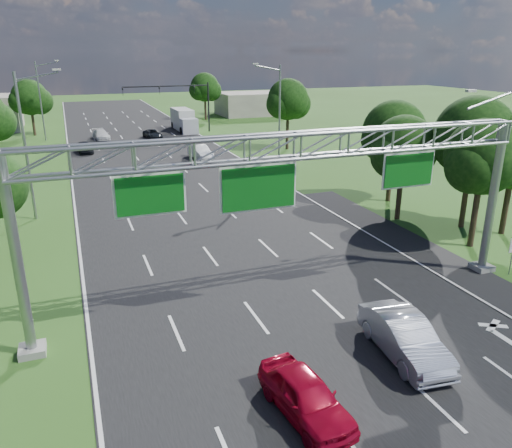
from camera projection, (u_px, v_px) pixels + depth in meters
name	position (u px, v px, depth m)	size (l,w,h in m)	color
ground	(194.00, 202.00, 39.19)	(220.00, 220.00, 0.00)	#2B5018
road	(194.00, 202.00, 39.19)	(18.00, 180.00, 0.02)	black
road_flare	(437.00, 259.00, 28.45)	(3.00, 30.00, 0.02)	black
sign_gantry	(299.00, 160.00, 21.13)	(23.50, 1.00, 9.56)	gray
traffic_signal	(184.00, 96.00, 70.91)	(12.21, 0.24, 7.00)	black
streetlight_l_near	(27.00, 140.00, 33.58)	(2.97, 0.22, 10.16)	gray
streetlight_l_far	(42.00, 97.00, 64.51)	(2.97, 0.22, 10.16)	gray
streetlight_r_mid	(278.00, 111.00, 49.96)	(2.97, 0.22, 10.16)	gray
tree_cluster_right	(450.00, 146.00, 32.82)	(9.91, 14.60, 8.68)	#2D2116
tree_verge_lc	(31.00, 99.00, 68.62)	(5.76, 4.80, 7.62)	#2D2116
tree_verge_rd	(288.00, 101.00, 58.64)	(5.76, 4.80, 8.28)	#2D2116
tree_verge_re	(205.00, 89.00, 84.62)	(5.76, 4.80, 7.84)	#2D2116
building_right	(252.00, 104.00, 92.48)	(12.00, 9.00, 4.00)	gray
red_coupe	(306.00, 396.00, 16.12)	(1.67, 4.16, 1.42)	#A30720
silver_sedan	(404.00, 337.00, 19.26)	(1.69, 4.84, 1.60)	#B4B7C1
car_queue_a	(101.00, 135.00, 66.92)	(1.75, 4.31, 1.25)	white
car_queue_b	(153.00, 134.00, 67.67)	(1.92, 4.16, 1.16)	black
car_queue_c	(85.00, 147.00, 57.94)	(1.55, 3.85, 1.31)	black
car_queue_d	(200.00, 152.00, 54.76)	(1.55, 4.45, 1.46)	white
box_truck	(184.00, 120.00, 73.94)	(2.51, 8.19, 3.10)	silver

